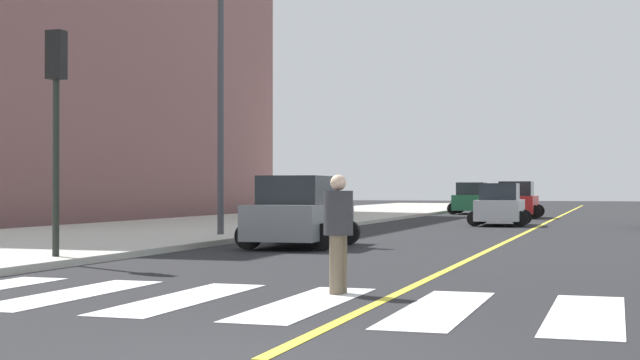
% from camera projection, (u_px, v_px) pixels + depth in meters
% --- Properties ---
extents(ground_plane, '(220.00, 220.00, 0.00)m').
position_uv_depth(ground_plane, '(259.00, 360.00, 8.35)').
color(ground_plane, black).
extents(sidewalk_kerb_west, '(10.00, 120.00, 0.15)m').
position_uv_depth(sidewalk_kerb_west, '(139.00, 232.00, 31.12)').
color(sidewalk_kerb_west, '#B2ADA3').
rests_on(sidewalk_kerb_west, ground).
extents(crosswalk_paint, '(13.50, 4.00, 0.01)m').
position_uv_depth(crosswalk_paint, '(371.00, 306.00, 12.16)').
color(crosswalk_paint, silver).
rests_on(crosswalk_paint, ground).
extents(lane_divider_paint, '(0.16, 80.00, 0.01)m').
position_uv_depth(lane_divider_paint, '(554.00, 219.00, 46.44)').
color(lane_divider_paint, yellow).
rests_on(lane_divider_paint, ground).
extents(low_rise_brick_west, '(16.00, 32.00, 19.97)m').
position_uv_depth(low_rise_brick_west, '(23.00, 28.00, 48.89)').
color(low_rise_brick_west, brown).
rests_on(low_rise_brick_west, ground).
extents(car_green_nearest, '(2.72, 4.30, 1.90)m').
position_uv_depth(car_green_nearest, '(472.00, 199.00, 56.32)').
color(car_green_nearest, '#236B42').
rests_on(car_green_nearest, ground).
extents(car_silver_second, '(2.53, 3.98, 1.76)m').
position_uv_depth(car_silver_second, '(500.00, 206.00, 38.73)').
color(car_silver_second, '#B7B7BC').
rests_on(car_silver_second, ground).
extents(car_red_fourth, '(2.69, 4.29, 1.91)m').
position_uv_depth(car_red_fourth, '(517.00, 201.00, 48.63)').
color(car_red_fourth, red).
rests_on(car_red_fourth, ground).
extents(car_gray_fifth, '(2.70, 4.24, 1.87)m').
position_uv_depth(car_gray_fifth, '(299.00, 214.00, 24.47)').
color(car_gray_fifth, slate).
rests_on(car_gray_fifth, ground).
extents(traffic_light_far_corner, '(0.36, 0.41, 4.64)m').
position_uv_depth(traffic_light_far_corner, '(57.00, 97.00, 19.12)').
color(traffic_light_far_corner, black).
rests_on(traffic_light_far_corner, sidewalk_kerb_west).
extents(pedestrian_crossing, '(0.43, 0.43, 1.75)m').
position_uv_depth(pedestrian_crossing, '(338.00, 228.00, 13.56)').
color(pedestrian_crossing, brown).
rests_on(pedestrian_crossing, ground).
extents(street_lamp, '(0.44, 0.44, 8.25)m').
position_uv_depth(street_lamp, '(221.00, 76.00, 28.32)').
color(street_lamp, '#38383D').
rests_on(street_lamp, sidewalk_kerb_west).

